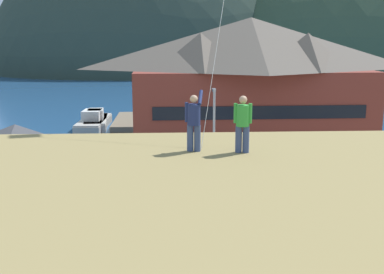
% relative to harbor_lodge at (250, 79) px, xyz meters
% --- Properties ---
extents(ground_plane, '(600.00, 600.00, 0.00)m').
position_rel_harbor_lodge_xyz_m(ground_plane, '(-6.62, -21.84, -6.28)').
color(ground_plane, '#66604C').
extents(parking_lot_pad, '(40.00, 20.00, 0.10)m').
position_rel_harbor_lodge_xyz_m(parking_lot_pad, '(-6.62, -16.84, -6.23)').
color(parking_lot_pad, gray).
rests_on(parking_lot_pad, ground).
extents(bay_water, '(360.00, 84.00, 0.03)m').
position_rel_harbor_lodge_xyz_m(bay_water, '(-6.62, 38.16, -6.26)').
color(bay_water, navy).
rests_on(bay_water, ground).
extents(far_hill_west_ridge, '(91.18, 59.30, 79.20)m').
position_rel_harbor_lodge_xyz_m(far_hill_west_ridge, '(-13.05, 96.02, -6.28)').
color(far_hill_west_ridge, '#2D3D33').
rests_on(far_hill_west_ridge, ground).
extents(far_hill_east_peak, '(88.59, 48.38, 50.78)m').
position_rel_harbor_lodge_xyz_m(far_hill_east_peak, '(29.35, 98.12, -6.28)').
color(far_hill_east_peak, '#3D4C38').
rests_on(far_hill_east_peak, ground).
extents(far_hill_center_saddle, '(91.04, 70.83, 70.91)m').
position_rel_harbor_lodge_xyz_m(far_hill_center_saddle, '(46.20, 94.27, -6.28)').
color(far_hill_center_saddle, '#334733').
rests_on(far_hill_center_saddle, ground).
extents(harbor_lodge, '(22.37, 11.57, 11.74)m').
position_rel_harbor_lodge_xyz_m(harbor_lodge, '(0.00, 0.00, 0.00)').
color(harbor_lodge, brown).
rests_on(harbor_lodge, ground).
extents(storage_shed_near_lot, '(7.23, 5.98, 4.98)m').
position_rel_harbor_lodge_xyz_m(storage_shed_near_lot, '(-16.58, -14.97, -3.69)').
color(storage_shed_near_lot, '#338475').
rests_on(storage_shed_near_lot, ground).
extents(wharf_dock, '(3.20, 10.21, 0.70)m').
position_rel_harbor_lodge_xyz_m(wharf_dock, '(-12.13, 11.31, -5.93)').
color(wharf_dock, '#70604C').
rests_on(wharf_dock, ground).
extents(moored_boat_wharfside, '(2.98, 7.56, 2.16)m').
position_rel_harbor_lodge_xyz_m(moored_boat_wharfside, '(-15.65, 9.75, -5.55)').
color(moored_boat_wharfside, '#A8A399').
rests_on(moored_boat_wharfside, ground).
extents(moored_boat_outer_mooring, '(2.19, 6.52, 2.16)m').
position_rel_harbor_lodge_xyz_m(moored_boat_outer_mooring, '(-8.76, 13.15, -5.55)').
color(moored_boat_outer_mooring, navy).
rests_on(moored_boat_outer_mooring, ground).
extents(moored_boat_inner_slip, '(3.08, 8.60, 2.16)m').
position_rel_harbor_lodge_xyz_m(moored_boat_inner_slip, '(-15.86, 9.15, -5.55)').
color(moored_boat_inner_slip, '#A8A399').
rests_on(moored_boat_inner_slip, ground).
extents(parked_car_lone_by_shed, '(4.29, 2.22, 1.82)m').
position_rel_harbor_lodge_xyz_m(parked_car_lone_by_shed, '(-8.77, -14.53, -5.21)').
color(parked_car_lone_by_shed, slate).
rests_on(parked_car_lone_by_shed, parking_lot_pad).
extents(parked_car_back_row_right, '(4.27, 2.20, 1.82)m').
position_rel_harbor_lodge_xyz_m(parked_car_back_row_right, '(2.60, -15.21, -5.21)').
color(parked_car_back_row_right, slate).
rests_on(parked_car_back_row_right, parking_lot_pad).
extents(parked_car_mid_row_center, '(4.20, 2.06, 1.82)m').
position_rel_harbor_lodge_xyz_m(parked_car_mid_row_center, '(-12.70, -21.42, -5.21)').
color(parked_car_mid_row_center, silver).
rests_on(parked_car_mid_row_center, parking_lot_pad).
extents(parked_car_front_row_end, '(4.26, 2.18, 1.82)m').
position_rel_harbor_lodge_xyz_m(parked_car_front_row_end, '(-0.29, -22.37, -5.21)').
color(parked_car_front_row_end, navy).
rests_on(parked_car_front_row_end, parking_lot_pad).
extents(parking_light_pole, '(0.24, 0.78, 6.50)m').
position_rel_harbor_lodge_xyz_m(parking_light_pole, '(-4.37, -11.28, -2.40)').
color(parking_light_pole, '#ADADB2').
rests_on(parking_light_pole, parking_lot_pad).
extents(person_kite_flyer, '(0.58, 0.63, 1.86)m').
position_rel_harbor_lodge_xyz_m(person_kite_flyer, '(-6.68, -28.74, 1.29)').
color(person_kite_flyer, '#384770').
rests_on(person_kite_flyer, grassy_hill_foreground).
extents(person_companion, '(0.54, 0.40, 1.74)m').
position_rel_harbor_lodge_xyz_m(person_companion, '(-5.22, -28.99, 1.27)').
color(person_companion, '#384770').
rests_on(person_companion, grassy_hill_foreground).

